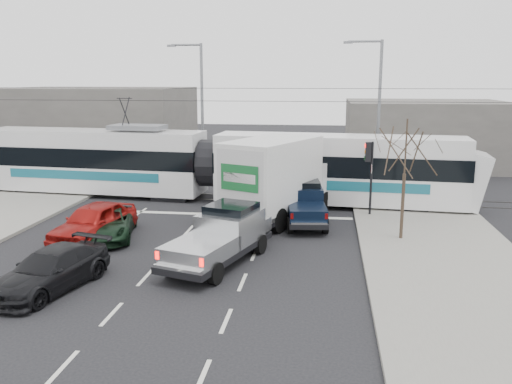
# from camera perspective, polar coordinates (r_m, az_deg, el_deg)

# --- Properties ---
(ground) EXTENTS (120.00, 120.00, 0.00)m
(ground) POSITION_cam_1_polar(r_m,az_deg,el_deg) (21.61, -4.68, -6.35)
(ground) COLOR black
(ground) RESTS_ON ground
(sidewalk_right) EXTENTS (6.00, 60.00, 0.15)m
(sidewalk_right) POSITION_cam_1_polar(r_m,az_deg,el_deg) (21.62, 19.52, -6.80)
(sidewalk_right) COLOR gray
(sidewalk_right) RESTS_ON ground
(rails) EXTENTS (60.00, 1.60, 0.03)m
(rails) POSITION_cam_1_polar(r_m,az_deg,el_deg) (31.11, -0.82, -0.61)
(rails) COLOR #33302D
(rails) RESTS_ON ground
(building_left) EXTENTS (14.00, 10.00, 6.00)m
(building_left) POSITION_cam_1_polar(r_m,az_deg,el_deg) (46.05, -16.20, 6.76)
(building_left) COLOR #68625E
(building_left) RESTS_ON ground
(building_right) EXTENTS (12.00, 10.00, 5.00)m
(building_right) POSITION_cam_1_polar(r_m,az_deg,el_deg) (44.90, 17.30, 5.94)
(building_right) COLOR #68625E
(building_right) RESTS_ON ground
(bare_tree) EXTENTS (2.40, 2.40, 5.00)m
(bare_tree) POSITION_cam_1_polar(r_m,az_deg,el_deg) (22.96, 15.47, 4.07)
(bare_tree) COLOR #47382B
(bare_tree) RESTS_ON ground
(traffic_signal) EXTENTS (0.44, 0.44, 3.60)m
(traffic_signal) POSITION_cam_1_polar(r_m,az_deg,el_deg) (26.92, 11.83, 3.08)
(traffic_signal) COLOR black
(traffic_signal) RESTS_ON ground
(street_lamp_near) EXTENTS (2.38, 0.25, 9.00)m
(street_lamp_near) POSITION_cam_1_polar(r_m,az_deg,el_deg) (34.21, 12.52, 8.88)
(street_lamp_near) COLOR slate
(street_lamp_near) RESTS_ON ground
(street_lamp_far) EXTENTS (2.38, 0.25, 9.00)m
(street_lamp_far) POSITION_cam_1_polar(r_m,az_deg,el_deg) (37.09, -5.98, 9.31)
(street_lamp_far) COLOR slate
(street_lamp_far) RESTS_ON ground
(catenary) EXTENTS (60.00, 0.20, 7.00)m
(catenary) POSITION_cam_1_polar(r_m,az_deg,el_deg) (30.50, -0.84, 6.50)
(catenary) COLOR black
(catenary) RESTS_ON ground
(tram) EXTENTS (27.69, 5.03, 5.63)m
(tram) POSITION_cam_1_polar(r_m,az_deg,el_deg) (30.57, -4.93, 2.91)
(tram) COLOR white
(tram) RESTS_ON ground
(silver_pickup) EXTENTS (3.53, 5.96, 2.05)m
(silver_pickup) POSITION_cam_1_polar(r_m,az_deg,el_deg) (20.26, -3.55, -4.55)
(silver_pickup) COLOR black
(silver_pickup) RESTS_ON ground
(box_truck) EXTENTS (5.76, 8.34, 3.96)m
(box_truck) POSITION_cam_1_polar(r_m,az_deg,el_deg) (26.13, 2.39, 1.32)
(box_truck) COLOR black
(box_truck) RESTS_ON ground
(navy_pickup) EXTENTS (2.20, 4.74, 1.93)m
(navy_pickup) POSITION_cam_1_polar(r_m,az_deg,el_deg) (25.65, 5.19, -1.22)
(navy_pickup) COLOR black
(navy_pickup) RESTS_ON ground
(green_car) EXTENTS (3.15, 4.91, 1.26)m
(green_car) POSITION_cam_1_polar(r_m,az_deg,el_deg) (24.15, -15.32, -3.22)
(green_car) COLOR black
(green_car) RESTS_ON ground
(red_car) EXTENTS (2.68, 4.96, 1.60)m
(red_car) POSITION_cam_1_polar(r_m,az_deg,el_deg) (23.86, -16.72, -3.05)
(red_car) COLOR maroon
(red_car) RESTS_ON ground
(dark_car) EXTENTS (2.92, 4.87, 1.32)m
(dark_car) POSITION_cam_1_polar(r_m,az_deg,el_deg) (18.93, -20.80, -7.68)
(dark_car) COLOR black
(dark_car) RESTS_ON ground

